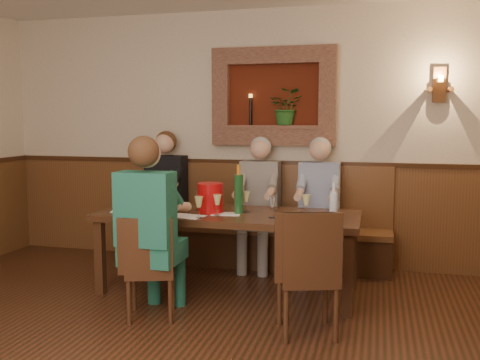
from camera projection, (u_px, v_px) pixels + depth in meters
The scene contains 30 objects.
room_shell at pixel (138, 70), 3.02m from camera, with size 6.04×6.04×2.82m.
wainscoting at pixel (143, 293), 3.17m from camera, with size 6.02×6.02×1.15m.
wall_niche at pixel (277, 101), 5.80m from camera, with size 1.36×0.30×1.06m.
wall_sconce at pixel (439, 85), 5.36m from camera, with size 0.25×0.20×0.35m.
dining_table at pixel (228, 220), 4.94m from camera, with size 2.40×0.90×0.75m.
bench at pixel (252, 236), 5.89m from camera, with size 3.00×0.45×1.11m.
chair_near_left at pixel (151, 288), 4.33m from camera, with size 0.48×0.48×0.86m.
chair_near_right at pixel (307, 298), 3.99m from camera, with size 0.53×0.53×0.96m.
person_bench_left at pixel (163, 208), 6.00m from camera, with size 0.44×0.54×1.47m.
person_bench_mid at pixel (258, 215), 5.73m from camera, with size 0.42×0.51×1.42m.
person_bench_right at pixel (318, 217), 5.57m from camera, with size 0.42×0.51×1.42m.
person_chair_front at pixel (151, 243), 4.31m from camera, with size 0.45×0.55×1.48m.
spittoon_bucket at pixel (210, 198), 4.93m from camera, with size 0.24×0.24×0.27m, color #BB0B0D.
wine_bottle_green_a at pixel (239, 193), 4.86m from camera, with size 0.11×0.11×0.45m.
wine_bottle_green_b at pixel (172, 193), 5.18m from camera, with size 0.09×0.09×0.37m.
water_bottle at pixel (334, 208), 4.31m from camera, with size 0.08×0.08×0.36m.
tasting_sheet_a at pixel (127, 211), 5.02m from camera, with size 0.28×0.20×0.00m, color white.
tasting_sheet_b at pixel (226, 214), 4.85m from camera, with size 0.26×0.18×0.00m, color white.
tasting_sheet_c at pixel (318, 218), 4.64m from camera, with size 0.26×0.19×0.00m, color white.
tasting_sheet_d at pixel (187, 216), 4.74m from camera, with size 0.29×0.21×0.00m, color white.
wine_glass_0 at pixel (126, 200), 5.06m from camera, with size 0.08×0.08×0.19m, color #D1CE7D, non-canonical shape.
wine_glass_1 at pixel (199, 207), 4.65m from camera, with size 0.08×0.08×0.19m, color #D1CE7D, non-canonical shape.
wine_glass_2 at pixel (217, 205), 4.77m from camera, with size 0.08×0.08×0.19m, color #D1CE7D, non-canonical shape.
wine_glass_3 at pixel (246, 202), 4.96m from camera, with size 0.08×0.08×0.19m, color #D1CE7D, non-canonical shape.
wine_glass_4 at pixel (273, 207), 4.66m from camera, with size 0.08×0.08×0.19m, color white, non-canonical shape.
wine_glass_5 at pixel (200, 200), 5.09m from camera, with size 0.08×0.08×0.19m, color white, non-canonical shape.
wine_glass_6 at pixel (333, 210), 4.50m from camera, with size 0.08×0.08×0.19m, color white, non-canonical shape.
wine_glass_7 at pixel (156, 197), 5.22m from camera, with size 0.08×0.08×0.19m, color white, non-canonical shape.
wine_glass_8 at pixel (306, 205), 4.75m from camera, with size 0.08×0.08×0.19m, color #D1CE7D, non-canonical shape.
wine_glass_9 at pixel (158, 203), 4.86m from camera, with size 0.08×0.08×0.19m, color #D1CE7D, non-canonical shape.
Camera 1 is at (1.33, -2.83, 1.62)m, focal length 40.00 mm.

